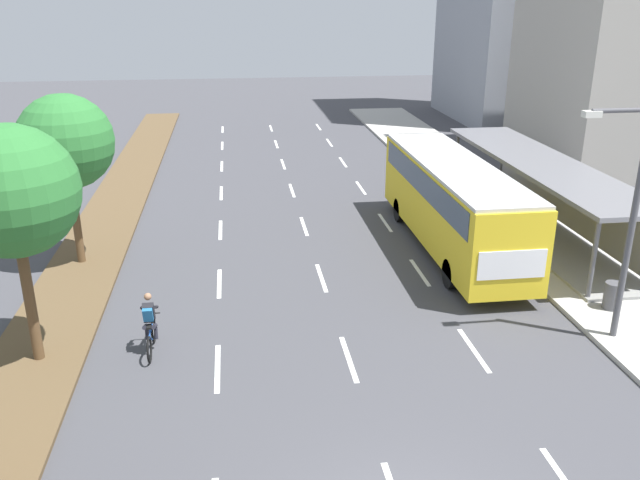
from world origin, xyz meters
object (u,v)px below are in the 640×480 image
bus (453,197)px  cyclist (150,326)px  bus_shelter (545,189)px  trash_bin (612,296)px  streetlight (628,210)px  median_tree_third (66,142)px  median_tree_second (11,192)px

bus → cyclist: (-10.53, -6.45, -1.28)m
bus_shelter → trash_bin: bus_shelter is taller
bus_shelter → bus: (-4.28, -1.28, 0.20)m
streetlight → bus_shelter: bearing=76.5°
trash_bin → median_tree_third: bearing=159.9°
cyclist → bus_shelter: bearing=27.6°
bus → cyclist: bus is taller
median_tree_second → streetlight: bearing=-3.4°
median_tree_second → streetlight: size_ratio=0.96×
bus → trash_bin: bus is taller
median_tree_second → streetlight: 15.67m
cyclist → streetlight: bearing=-4.8°
median_tree_third → trash_bin: 18.41m
streetlight → bus: bearing=106.1°
trash_bin → cyclist: bearing=-177.8°
cyclist → median_tree_third: median_tree_third is taller
median_tree_second → streetlight: streetlight is taller
bus → bus_shelter: bearing=16.7°
bus_shelter → streetlight: (-2.11, -8.81, 2.02)m
cyclist → median_tree_second: size_ratio=0.29×
bus_shelter → bus: 4.47m
bus_shelter → streetlight: streetlight is taller
bus_shelter → median_tree_second: 19.62m
bus_shelter → median_tree_second: (-17.74, -7.88, 2.85)m
bus → trash_bin: size_ratio=13.28×
median_tree_second → median_tree_third: (-0.25, 6.85, -0.23)m
median_tree_second → trash_bin: size_ratio=7.36×
median_tree_second → trash_bin: bearing=2.3°
bus → cyclist: 12.41m
bus_shelter → streetlight: 9.28m
median_tree_second → trash_bin: (16.66, 0.67, -4.14)m
cyclist → median_tree_second: 4.90m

